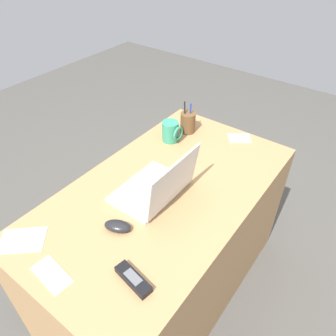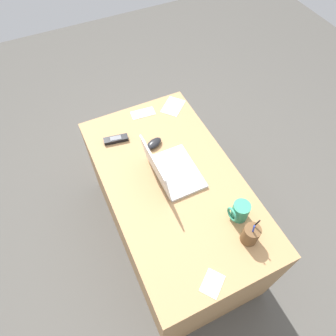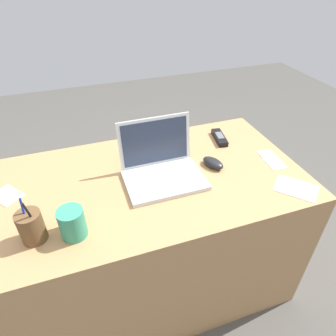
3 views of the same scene
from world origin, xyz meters
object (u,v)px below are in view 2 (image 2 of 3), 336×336
at_px(laptop, 170,170).
at_px(coffee_mug_white, 240,211).
at_px(computer_mouse, 154,143).
at_px(cordless_phone, 116,139).
at_px(pen_holder, 251,234).

relative_size(laptop, coffee_mug_white, 2.95).
relative_size(computer_mouse, coffee_mug_white, 0.98).
distance_m(laptop, computer_mouse, 0.23).
bearing_deg(cordless_phone, computer_mouse, -124.03).
distance_m(laptop, pen_holder, 0.52).
bearing_deg(pen_holder, computer_mouse, 13.43).
bearing_deg(laptop, computer_mouse, -1.25).
relative_size(laptop, cordless_phone, 2.12).
height_order(laptop, coffee_mug_white, laptop).
bearing_deg(coffee_mug_white, laptop, 28.35).
height_order(laptop, pen_holder, laptop).
distance_m(computer_mouse, pen_holder, 0.74).
bearing_deg(pen_holder, cordless_phone, 23.09).
xyz_separation_m(coffee_mug_white, pen_holder, (-0.12, 0.02, 0.00)).
xyz_separation_m(computer_mouse, pen_holder, (-0.72, -0.17, 0.04)).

